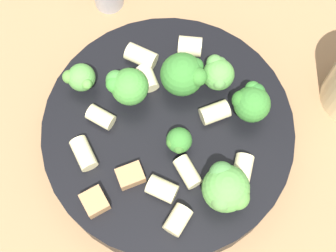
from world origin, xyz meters
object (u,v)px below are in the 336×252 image
rigatoni_6 (190,46)px  chicken_chunk_0 (130,176)px  rigatoni_1 (188,172)px  rigatoni_9 (178,220)px  broccoli_floret_6 (184,74)px  rigatoni_0 (162,189)px  rigatoni_5 (141,56)px  broccoli_floret_5 (218,73)px  rigatoni_8 (147,78)px  broccoli_floret_2 (81,78)px  broccoli_floret_4 (251,102)px  pasta_bowl (168,135)px  rigatoni_7 (243,168)px  rigatoni_4 (101,117)px  chicken_chunk_1 (95,202)px  rigatoni_3 (215,113)px  broccoli_floret_1 (226,189)px  broccoli_floret_3 (127,86)px  broccoli_floret_0 (179,141)px  rigatoni_2 (84,154)px

rigatoni_6 → chicken_chunk_0: 0.13m
rigatoni_1 → rigatoni_9: rigatoni_9 is taller
broccoli_floret_6 → rigatoni_0: size_ratio=1.71×
rigatoni_5 → chicken_chunk_0: size_ratio=1.26×
broccoli_floret_5 → rigatoni_8: size_ratio=1.54×
chicken_chunk_0 → broccoli_floret_2: bearing=-126.5°
broccoli_floret_6 → rigatoni_0: 0.10m
rigatoni_1 → broccoli_floret_4: bearing=162.2°
pasta_bowl → rigatoni_6: size_ratio=10.63×
rigatoni_7 → chicken_chunk_0: rigatoni_7 is taller
rigatoni_6 → rigatoni_7: rigatoni_6 is taller
rigatoni_4 → chicken_chunk_1: 0.08m
rigatoni_0 → rigatoni_6: size_ratio=1.16×
rigatoni_5 → rigatoni_6: size_ratio=1.32×
rigatoni_3 → rigatoni_4: size_ratio=1.06×
broccoli_floret_5 → rigatoni_0: broccoli_floret_5 is taller
broccoli_floret_4 → rigatoni_1: 0.08m
rigatoni_4 → rigatoni_8: (-0.05, 0.02, 0.00)m
pasta_bowl → broccoli_floret_4: 0.08m
rigatoni_7 → rigatoni_8: (-0.04, -0.11, -0.00)m
broccoli_floret_1 → broccoli_floret_4: 0.08m
rigatoni_5 → rigatoni_8: rigatoni_5 is taller
broccoli_floret_2 → chicken_chunk_1: size_ratio=1.44×
broccoli_floret_3 → rigatoni_7: 0.12m
broccoli_floret_6 → broccoli_floret_5: bearing=119.3°
broccoli_floret_0 → broccoli_floret_1: size_ratio=0.61×
rigatoni_0 → broccoli_floret_5: bearing=179.9°
broccoli_floret_1 → rigatoni_2: bearing=-80.4°
broccoli_floret_1 → rigatoni_6: bearing=-142.9°
broccoli_floret_5 → rigatoni_7: (0.07, 0.05, -0.01)m
broccoli_floret_0 → chicken_chunk_1: size_ratio=1.31×
broccoli_floret_1 → broccoli_floret_6: bearing=-136.0°
pasta_bowl → broccoli_floret_3: broccoli_floret_3 is taller
broccoli_floret_0 → chicken_chunk_1: broccoli_floret_0 is taller
chicken_chunk_1 → broccoli_floret_4: bearing=147.9°
broccoli_floret_6 → rigatoni_9: bearing=23.4°
rigatoni_3 → rigatoni_2: bearing=-45.8°
broccoli_floret_3 → rigatoni_6: (-0.07, 0.03, -0.02)m
rigatoni_8 → rigatoni_9: rigatoni_9 is taller
rigatoni_1 → chicken_chunk_1: same height
broccoli_floret_6 → chicken_chunk_1: broccoli_floret_6 is taller
rigatoni_3 → chicken_chunk_1: size_ratio=1.20×
broccoli_floret_6 → rigatoni_7: (0.05, 0.08, -0.02)m
broccoli_floret_1 → rigatoni_4: bearing=-96.9°
broccoli_floret_4 → rigatoni_0: 0.11m
rigatoni_8 → broccoli_floret_4: bearing=97.3°
broccoli_floret_6 → rigatoni_4: (0.06, -0.05, -0.02)m
broccoli_floret_2 → rigatoni_4: (0.02, 0.03, -0.01)m
broccoli_floret_2 → chicken_chunk_0: 0.10m
broccoli_floret_5 → rigatoni_6: broccoli_floret_5 is taller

